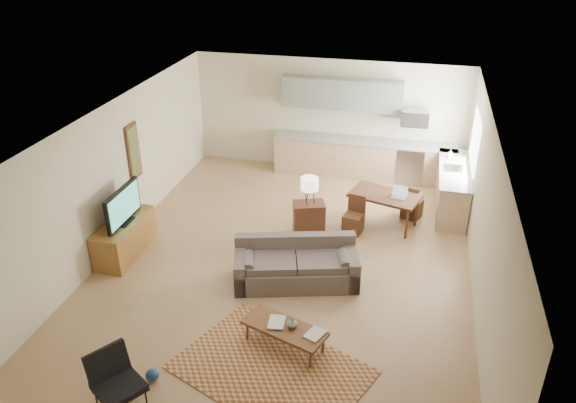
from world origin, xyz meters
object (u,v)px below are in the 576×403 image
(armchair, at_px, (118,382))
(dining_table, at_px, (384,209))
(sofa, at_px, (296,263))
(console_table, at_px, (309,219))
(coffee_table, at_px, (285,336))
(tv_credenza, at_px, (125,238))

(armchair, distance_m, dining_table, 6.22)
(sofa, distance_m, console_table, 1.62)
(console_table, distance_m, dining_table, 1.58)
(sofa, height_order, coffee_table, sofa)
(console_table, bearing_deg, armchair, -125.92)
(armchair, xyz_separation_m, console_table, (1.48, 4.77, -0.02))
(coffee_table, bearing_deg, sofa, 116.30)
(tv_credenza, xyz_separation_m, dining_table, (4.54, 2.22, 0.01))
(console_table, bearing_deg, dining_table, 9.82)
(sofa, height_order, armchair, sofa)
(coffee_table, height_order, tv_credenza, tv_credenza)
(coffee_table, height_order, console_table, console_table)
(coffee_table, relative_size, console_table, 1.79)
(armchair, bearing_deg, tv_credenza, 60.52)
(sofa, bearing_deg, tv_credenza, 161.47)
(coffee_table, distance_m, armchair, 2.37)
(coffee_table, xyz_separation_m, tv_credenza, (-3.46, 1.77, 0.15))
(armchair, bearing_deg, sofa, 6.88)
(sofa, height_order, dining_table, sofa)
(armchair, height_order, tv_credenza, armchair)
(dining_table, bearing_deg, console_table, -135.21)
(coffee_table, bearing_deg, tv_credenza, 172.28)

